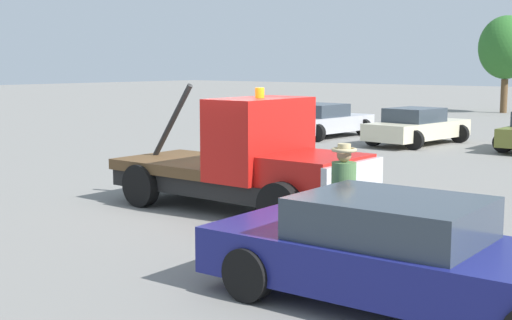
% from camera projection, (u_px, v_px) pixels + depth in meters
% --- Properties ---
extents(ground_plane, '(160.00, 160.00, 0.00)m').
position_uv_depth(ground_plane, '(237.00, 209.00, 14.42)').
color(ground_plane, gray).
extents(tow_truck, '(5.46, 2.36, 2.51)m').
position_uv_depth(tow_truck, '(250.00, 164.00, 14.08)').
color(tow_truck, black).
rests_on(tow_truck, ground).
extents(foreground_car, '(5.20, 2.22, 1.34)m').
position_uv_depth(foreground_car, '(406.00, 256.00, 8.50)').
color(foreground_car, navy).
rests_on(foreground_car, ground).
extents(person_near_truck, '(0.39, 0.39, 1.74)m').
position_uv_depth(person_near_truck, '(344.00, 190.00, 10.76)').
color(person_near_truck, '#847051').
rests_on(person_near_truck, ground).
extents(parked_car_silver, '(2.57, 4.72, 1.34)m').
position_uv_depth(parked_car_silver, '(322.00, 121.00, 28.41)').
color(parked_car_silver, '#B7B7BC').
rests_on(parked_car_silver, ground).
extents(parked_car_cream, '(2.63, 4.71, 1.34)m').
position_uv_depth(parked_car_cream, '(417.00, 127.00, 25.85)').
color(parked_car_cream, beige).
rests_on(parked_car_cream, ground).
extents(tree_left, '(3.21, 3.21, 5.74)m').
position_uv_depth(tree_left, '(506.00, 48.00, 42.01)').
color(tree_left, brown).
rests_on(tree_left, ground).
extents(traffic_cone, '(0.40, 0.40, 0.55)m').
position_uv_depth(traffic_cone, '(373.00, 182.00, 16.19)').
color(traffic_cone, black).
rests_on(traffic_cone, ground).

